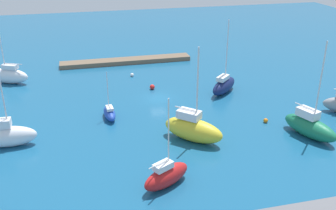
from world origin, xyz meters
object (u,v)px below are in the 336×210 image
at_px(sailboat_blue_lone_south, 109,113).
at_px(mooring_buoy_white, 132,75).
at_px(sailboat_red_off_beacon, 166,175).
at_px(mooring_buoy_orange, 266,120).
at_px(sailboat_white_mid_basin, 9,75).
at_px(sailboat_green_near_pier, 310,126).
at_px(mooring_buoy_red, 152,87).
at_px(sailboat_navy_far_south, 224,85).
at_px(pier_dock, 126,61).
at_px(sailboat_white_by_breakwater, 7,135).
at_px(sailboat_yellow_outer_mooring, 193,129).

bearing_deg(sailboat_blue_lone_south, mooring_buoy_white, -23.29).
relative_size(sailboat_blue_lone_south, sailboat_red_off_beacon, 0.70).
bearing_deg(sailboat_blue_lone_south, sailboat_red_off_beacon, -171.17).
distance_m(sailboat_blue_lone_south, mooring_buoy_orange, 22.01).
bearing_deg(sailboat_white_mid_basin, sailboat_red_off_beacon, 143.99).
distance_m(sailboat_green_near_pier, mooring_buoy_orange, 6.22).
height_order(sailboat_blue_lone_south, mooring_buoy_red, sailboat_blue_lone_south).
distance_m(sailboat_navy_far_south, mooring_buoy_white, 17.79).
height_order(sailboat_navy_far_south, mooring_buoy_white, sailboat_navy_far_south).
relative_size(pier_dock, sailboat_white_by_breakwater, 2.23).
relative_size(sailboat_blue_lone_south, mooring_buoy_red, 8.06).
distance_m(sailboat_blue_lone_south, sailboat_red_off_beacon, 18.17).
height_order(sailboat_blue_lone_south, sailboat_white_mid_basin, sailboat_white_mid_basin).
xyz_separation_m(sailboat_white_by_breakwater, sailboat_blue_lone_south, (-13.05, -5.04, -0.68)).
xyz_separation_m(sailboat_yellow_outer_mooring, sailboat_white_mid_basin, (25.31, -27.51, -0.16)).
bearing_deg(mooring_buoy_white, sailboat_yellow_outer_mooring, 98.28).
distance_m(sailboat_yellow_outer_mooring, sailboat_white_mid_basin, 37.38).
bearing_deg(sailboat_navy_far_south, mooring_buoy_white, 96.35).
bearing_deg(sailboat_yellow_outer_mooring, sailboat_red_off_beacon, -78.43).
xyz_separation_m(sailboat_white_by_breakwater, sailboat_green_near_pier, (-37.62, 6.51, -0.05)).
distance_m(sailboat_green_near_pier, sailboat_yellow_outer_mooring, 15.18).
xyz_separation_m(sailboat_red_off_beacon, mooring_buoy_white, (-1.78, -34.48, -0.92)).
bearing_deg(sailboat_yellow_outer_mooring, sailboat_green_near_pier, 34.60).
relative_size(sailboat_yellow_outer_mooring, mooring_buoy_red, 14.43).
xyz_separation_m(pier_dock, sailboat_navy_far_south, (-13.36, 20.03, 0.92)).
height_order(pier_dock, sailboat_white_mid_basin, sailboat_white_mid_basin).
distance_m(sailboat_blue_lone_south, mooring_buoy_white, 17.77).
bearing_deg(mooring_buoy_orange, sailboat_white_mid_basin, -34.35).
height_order(sailboat_green_near_pier, sailboat_yellow_outer_mooring, sailboat_green_near_pier).
bearing_deg(sailboat_navy_far_south, mooring_buoy_red, 115.53).
distance_m(sailboat_yellow_outer_mooring, mooring_buoy_red, 18.72).
height_order(pier_dock, sailboat_blue_lone_south, sailboat_blue_lone_south).
relative_size(sailboat_white_mid_basin, mooring_buoy_red, 14.74).
height_order(sailboat_yellow_outer_mooring, mooring_buoy_orange, sailboat_yellow_outer_mooring).
distance_m(sailboat_white_by_breakwater, sailboat_green_near_pier, 38.18).
bearing_deg(sailboat_navy_far_south, sailboat_blue_lone_south, 152.07).
height_order(pier_dock, sailboat_yellow_outer_mooring, sailboat_yellow_outer_mooring).
bearing_deg(sailboat_white_by_breakwater, sailboat_white_mid_basin, 98.91).
relative_size(sailboat_navy_far_south, sailboat_red_off_beacon, 1.23).
distance_m(sailboat_blue_lone_south, sailboat_white_mid_basin, 24.26).
relative_size(sailboat_navy_far_south, sailboat_blue_lone_south, 1.76).
bearing_deg(mooring_buoy_white, sailboat_white_by_breakwater, 49.10).
height_order(sailboat_blue_lone_south, sailboat_green_near_pier, sailboat_green_near_pier).
height_order(sailboat_white_by_breakwater, mooring_buoy_orange, sailboat_white_by_breakwater).
bearing_deg(mooring_buoy_orange, pier_dock, -64.72).
bearing_deg(mooring_buoy_orange, sailboat_white_by_breakwater, -2.63).
bearing_deg(sailboat_white_mid_basin, sailboat_navy_far_south, -175.41).
distance_m(pier_dock, sailboat_white_by_breakwater, 35.76).
distance_m(pier_dock, sailboat_navy_far_south, 24.10).
distance_m(sailboat_red_off_beacon, mooring_buoy_red, 27.61).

